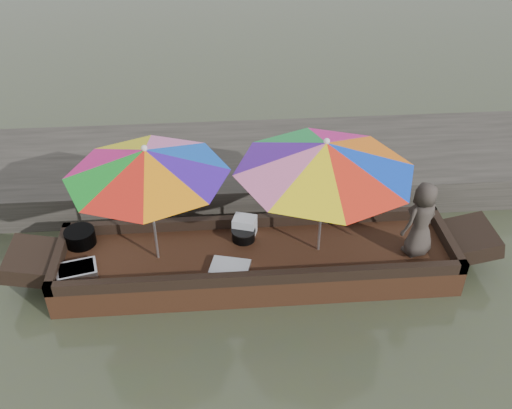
{
  "coord_description": "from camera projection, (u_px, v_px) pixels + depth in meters",
  "views": [
    {
      "loc": [
        -0.43,
        -5.39,
        4.86
      ],
      "look_at": [
        0.0,
        0.1,
        1.0
      ],
      "focal_mm": 40.0,
      "sensor_mm": 36.0,
      "label": 1
    }
  ],
  "objects": [
    {
      "name": "water",
      "position": [
        257.0,
        274.0,
        7.22
      ],
      "size": [
        80.0,
        80.0,
        0.0
      ],
      "primitive_type": "plane",
      "color": "#40472D",
      "rests_on": "ground"
    },
    {
      "name": "dock",
      "position": [
        245.0,
        167.0,
        8.87
      ],
      "size": [
        22.0,
        2.2,
        0.5
      ],
      "primitive_type": "cube",
      "color": "#2D2B26",
      "rests_on": "ground"
    },
    {
      "name": "boat_hull",
      "position": [
        257.0,
        263.0,
        7.12
      ],
      "size": [
        4.87,
        1.2,
        0.35
      ],
      "primitive_type": "cube",
      "color": "#391F11",
      "rests_on": "water"
    },
    {
      "name": "cooking_pot",
      "position": [
        80.0,
        237.0,
        7.11
      ],
      "size": [
        0.38,
        0.38,
        0.2
      ],
      "primitive_type": "cylinder",
      "color": "black",
      "rests_on": "boat_hull"
    },
    {
      "name": "tray_crayfish",
      "position": [
        77.0,
        271.0,
        6.68
      ],
      "size": [
        0.52,
        0.41,
        0.09
      ],
      "primitive_type": "cube",
      "rotation": [
        0.0,
        0.0,
        0.24
      ],
      "color": "silver",
      "rests_on": "boat_hull"
    },
    {
      "name": "tray_scallop",
      "position": [
        230.0,
        268.0,
        6.74
      ],
      "size": [
        0.52,
        0.42,
        0.06
      ],
      "primitive_type": "cube",
      "rotation": [
        0.0,
        0.0,
        -0.26
      ],
      "color": "silver",
      "rests_on": "boat_hull"
    },
    {
      "name": "charcoal_grill",
      "position": [
        244.0,
        235.0,
        7.19
      ],
      "size": [
        0.29,
        0.29,
        0.14
      ],
      "primitive_type": "cylinder",
      "color": "black",
      "rests_on": "boat_hull"
    },
    {
      "name": "supply_bag",
      "position": [
        245.0,
        226.0,
        7.24
      ],
      "size": [
        0.33,
        0.3,
        0.26
      ],
      "primitive_type": "cube",
      "rotation": [
        0.0,
        0.0,
        -0.31
      ],
      "color": "silver",
      "rests_on": "boat_hull"
    },
    {
      "name": "vendor",
      "position": [
        421.0,
        219.0,
        6.74
      ],
      "size": [
        0.58,
        0.51,
        0.99
      ],
      "primitive_type": "imported",
      "rotation": [
        0.0,
        0.0,
        3.62
      ],
      "color": "#3A322D",
      "rests_on": "boat_hull"
    },
    {
      "name": "umbrella_bow",
      "position": [
        152.0,
        205.0,
        6.5
      ],
      "size": [
        1.9,
        1.9,
        1.55
      ],
      "primitive_type": null,
      "rotation": [
        0.0,
        0.0,
        0.03
      ],
      "color": "blue",
      "rests_on": "boat_hull"
    },
    {
      "name": "umbrella_stern",
      "position": [
        322.0,
        198.0,
        6.62
      ],
      "size": [
        2.14,
        2.14,
        1.55
      ],
      "primitive_type": null,
      "rotation": [
        0.0,
        0.0,
        0.03
      ],
      "color": "orange",
      "rests_on": "boat_hull"
    }
  ]
}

